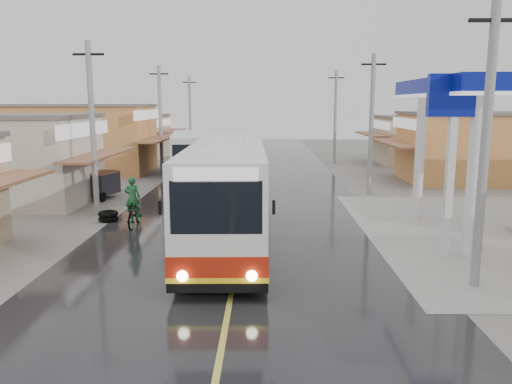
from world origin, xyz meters
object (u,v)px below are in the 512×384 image
at_px(tricycle_near, 102,183).
at_px(tyre_stack, 108,216).
at_px(cyclist, 134,210).
at_px(second_bus, 192,155).
at_px(coach_bus, 228,190).

xyz_separation_m(tricycle_near, tyre_stack, (1.99, -5.36, -0.64)).
distance_m(cyclist, tyre_stack, 1.83).
distance_m(second_bus, tyre_stack, 12.91).
distance_m(second_bus, tricycle_near, 8.35).
relative_size(cyclist, tricycle_near, 0.98).
bearing_deg(tricycle_near, tyre_stack, -53.18).
bearing_deg(coach_bus, cyclist, 153.16).
distance_m(second_bus, cyclist, 13.72).
height_order(second_bus, tricycle_near, second_bus).
distance_m(coach_bus, cyclist, 4.79).
bearing_deg(cyclist, second_bus, 86.59).
xyz_separation_m(second_bus, tricycle_near, (-3.94, -7.31, -0.84)).
xyz_separation_m(cyclist, tricycle_near, (-3.44, 6.36, 0.14)).
relative_size(coach_bus, second_bus, 1.32).
xyz_separation_m(coach_bus, tricycle_near, (-7.63, 8.33, -1.08)).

